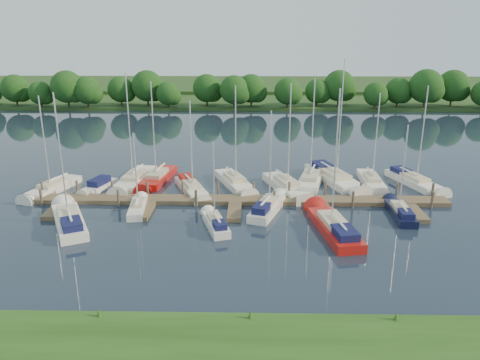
{
  "coord_description": "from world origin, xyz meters",
  "views": [
    {
      "loc": [
        1.27,
        -33.63,
        15.6
      ],
      "look_at": [
        0.43,
        8.0,
        2.2
      ],
      "focal_mm": 35.0,
      "sensor_mm": 36.0,
      "label": 1
    }
  ],
  "objects_px": {
    "dock": "(235,203)",
    "sailboat_n_5": "(235,183)",
    "motorboat": "(99,187)",
    "sailboat_n_0": "(52,189)",
    "sailboat_s_2": "(216,224)"
  },
  "relations": [
    {
      "from": "sailboat_n_0",
      "to": "motorboat",
      "type": "relative_size",
      "value": 1.88
    },
    {
      "from": "dock",
      "to": "sailboat_n_5",
      "type": "xyz_separation_m",
      "value": [
        -0.2,
        5.58,
        0.08
      ]
    },
    {
      "from": "sailboat_n_0",
      "to": "sailboat_s_2",
      "type": "bearing_deg",
      "value": 169.22
    },
    {
      "from": "dock",
      "to": "sailboat_n_0",
      "type": "height_order",
      "value": "sailboat_n_0"
    },
    {
      "from": "sailboat_n_5",
      "to": "motorboat",
      "type": "bearing_deg",
      "value": -14.71
    },
    {
      "from": "sailboat_n_5",
      "to": "sailboat_s_2",
      "type": "xyz_separation_m",
      "value": [
        -1.27,
        -10.95,
        0.04
      ]
    },
    {
      "from": "dock",
      "to": "motorboat",
      "type": "bearing_deg",
      "value": 164.28
    },
    {
      "from": "motorboat",
      "to": "sailboat_n_5",
      "type": "xyz_separation_m",
      "value": [
        13.9,
        1.61,
        -0.05
      ]
    },
    {
      "from": "sailboat_n_0",
      "to": "sailboat_n_5",
      "type": "height_order",
      "value": "sailboat_n_5"
    },
    {
      "from": "dock",
      "to": "sailboat_s_2",
      "type": "height_order",
      "value": "sailboat_s_2"
    },
    {
      "from": "sailboat_n_0",
      "to": "sailboat_s_2",
      "type": "height_order",
      "value": "sailboat_n_0"
    },
    {
      "from": "dock",
      "to": "motorboat",
      "type": "distance_m",
      "value": 14.65
    },
    {
      "from": "sailboat_n_0",
      "to": "sailboat_n_5",
      "type": "distance_m",
      "value": 18.56
    },
    {
      "from": "sailboat_n_0",
      "to": "sailboat_n_5",
      "type": "relative_size",
      "value": 0.93
    },
    {
      "from": "sailboat_s_2",
      "to": "motorboat",
      "type": "bearing_deg",
      "value": 126.8
    }
  ]
}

